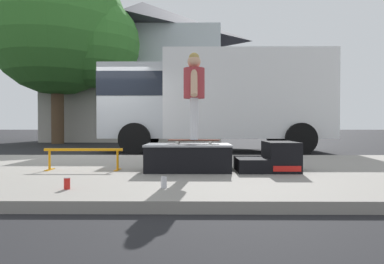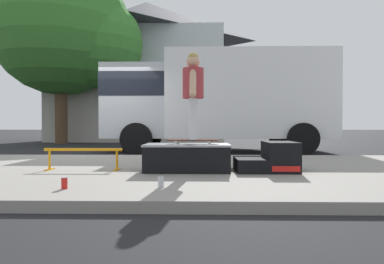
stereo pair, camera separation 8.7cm
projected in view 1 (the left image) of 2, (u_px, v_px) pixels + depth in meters
ground_plane at (94, 158)px, 8.62m from camera, size 140.00×140.00×0.00m
sidewalk_slab at (40, 171)px, 5.62m from camera, size 50.00×5.00×0.12m
skate_box at (188, 157)px, 5.21m from camera, size 1.29×0.74×0.41m
kicker_ramp at (271, 159)px, 5.20m from camera, size 0.90×0.75×0.45m
grind_rail at (83, 154)px, 5.30m from camera, size 1.23×0.28×0.34m
skateboard at (194, 140)px, 5.22m from camera, size 0.79×0.26×0.07m
skater_kid at (194, 89)px, 5.21m from camera, size 0.32×0.68×1.33m
soda_can at (67, 183)px, 3.70m from camera, size 0.07×0.07×0.13m
soda_can_b at (164, 182)px, 3.77m from camera, size 0.07×0.07×0.13m
box_truck at (214, 98)px, 10.76m from camera, size 6.91×2.63×3.05m
street_tree_main at (65, 30)px, 15.66m from camera, size 6.97×6.34×8.59m
house_behind at (142, 70)px, 20.75m from camera, size 9.54×8.23×8.40m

